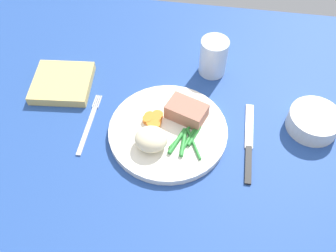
{
  "coord_description": "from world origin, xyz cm",
  "views": [
    {
      "loc": [
        9.87,
        -48.92,
        67.11
      ],
      "look_at": [
        2.76,
        -2.27,
        4.6
      ],
      "focal_mm": 39.83,
      "sensor_mm": 36.0,
      "label": 1
    }
  ],
  "objects_px": {
    "knife": "(249,144)",
    "water_glass": "(213,59)",
    "fork": "(89,124)",
    "napkin": "(62,83)",
    "meat_portion": "(187,111)",
    "salad_bowl": "(314,120)",
    "dinner_plate": "(168,131)"
  },
  "relations": [
    {
      "from": "fork",
      "to": "meat_portion",
      "type": "bearing_deg",
      "value": 9.85
    },
    {
      "from": "knife",
      "to": "water_glass",
      "type": "bearing_deg",
      "value": 112.18
    },
    {
      "from": "water_glass",
      "to": "salad_bowl",
      "type": "distance_m",
      "value": 0.27
    },
    {
      "from": "water_glass",
      "to": "napkin",
      "type": "relative_size",
      "value": 0.69
    },
    {
      "from": "water_glass",
      "to": "salad_bowl",
      "type": "bearing_deg",
      "value": -31.63
    },
    {
      "from": "dinner_plate",
      "to": "fork",
      "type": "bearing_deg",
      "value": -179.16
    },
    {
      "from": "salad_bowl",
      "to": "water_glass",
      "type": "bearing_deg",
      "value": 148.37
    },
    {
      "from": "fork",
      "to": "napkin",
      "type": "xyz_separation_m",
      "value": [
        -0.09,
        0.1,
        0.01
      ]
    },
    {
      "from": "fork",
      "to": "napkin",
      "type": "bearing_deg",
      "value": 130.62
    },
    {
      "from": "fork",
      "to": "knife",
      "type": "bearing_deg",
      "value": -1.72
    },
    {
      "from": "water_glass",
      "to": "salad_bowl",
      "type": "relative_size",
      "value": 0.84
    },
    {
      "from": "dinner_plate",
      "to": "water_glass",
      "type": "relative_size",
      "value": 2.75
    },
    {
      "from": "fork",
      "to": "dinner_plate",
      "type": "bearing_deg",
      "value": -0.83
    },
    {
      "from": "salad_bowl",
      "to": "fork",
      "type": "bearing_deg",
      "value": -172.13
    },
    {
      "from": "dinner_plate",
      "to": "knife",
      "type": "bearing_deg",
      "value": -0.95
    },
    {
      "from": "knife",
      "to": "napkin",
      "type": "relative_size",
      "value": 1.53
    },
    {
      "from": "meat_portion",
      "to": "napkin",
      "type": "bearing_deg",
      "value": 168.74
    },
    {
      "from": "napkin",
      "to": "knife",
      "type": "bearing_deg",
      "value": -13.15
    },
    {
      "from": "knife",
      "to": "water_glass",
      "type": "height_order",
      "value": "water_glass"
    },
    {
      "from": "meat_portion",
      "to": "water_glass",
      "type": "bearing_deg",
      "value": 75.13
    },
    {
      "from": "knife",
      "to": "salad_bowl",
      "type": "bearing_deg",
      "value": 24.15
    },
    {
      "from": "meat_portion",
      "to": "knife",
      "type": "height_order",
      "value": "meat_portion"
    },
    {
      "from": "fork",
      "to": "napkin",
      "type": "height_order",
      "value": "napkin"
    },
    {
      "from": "salad_bowl",
      "to": "napkin",
      "type": "height_order",
      "value": "salad_bowl"
    },
    {
      "from": "fork",
      "to": "water_glass",
      "type": "height_order",
      "value": "water_glass"
    },
    {
      "from": "salad_bowl",
      "to": "meat_portion",
      "type": "bearing_deg",
      "value": -174.99
    },
    {
      "from": "fork",
      "to": "knife",
      "type": "height_order",
      "value": "knife"
    },
    {
      "from": "fork",
      "to": "water_glass",
      "type": "relative_size",
      "value": 1.8
    },
    {
      "from": "fork",
      "to": "knife",
      "type": "xyz_separation_m",
      "value": [
        0.35,
        -0.0,
        -0.0
      ]
    },
    {
      "from": "dinner_plate",
      "to": "water_glass",
      "type": "height_order",
      "value": "water_glass"
    },
    {
      "from": "fork",
      "to": "salad_bowl",
      "type": "bearing_deg",
      "value": 6.19
    },
    {
      "from": "meat_portion",
      "to": "knife",
      "type": "xyz_separation_m",
      "value": [
        0.14,
        -0.04,
        -0.03
      ]
    }
  ]
}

